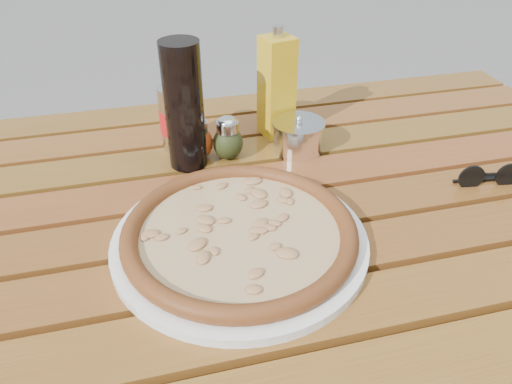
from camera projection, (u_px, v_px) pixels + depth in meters
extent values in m
cube|color=#3C230D|center=(440.00, 213.00, 1.43)|extent=(0.06, 0.06, 0.70)
cube|color=#3C1F0D|center=(259.00, 240.00, 0.79)|extent=(1.36, 0.86, 0.04)
cube|color=#562F0F|center=(301.00, 322.00, 0.61)|extent=(1.40, 0.09, 0.03)
cube|color=#512A0E|center=(277.00, 267.00, 0.69)|extent=(1.40, 0.09, 0.03)
cube|color=#4F290E|center=(259.00, 223.00, 0.77)|extent=(1.40, 0.09, 0.03)
cube|color=#57270F|center=(244.00, 188.00, 0.85)|extent=(1.40, 0.09, 0.03)
cube|color=#50300E|center=(232.00, 158.00, 0.94)|extent=(1.40, 0.09, 0.03)
cube|color=#562A0F|center=(222.00, 134.00, 1.02)|extent=(1.40, 0.09, 0.03)
cube|color=#4F2D0E|center=(213.00, 113.00, 1.10)|extent=(1.40, 0.09, 0.03)
cylinder|color=white|center=(240.00, 241.00, 0.70)|extent=(0.43, 0.43, 0.01)
cylinder|color=beige|center=(240.00, 234.00, 0.70)|extent=(0.31, 0.31, 0.01)
torus|color=black|center=(240.00, 231.00, 0.69)|extent=(0.33, 0.33, 0.03)
ellipsoid|color=#B94015|center=(198.00, 143.00, 0.89)|extent=(0.06, 0.06, 0.06)
cylinder|color=silver|center=(196.00, 126.00, 0.87)|extent=(0.05, 0.05, 0.02)
ellipsoid|color=silver|center=(196.00, 122.00, 0.87)|extent=(0.04, 0.04, 0.02)
ellipsoid|color=#333D18|center=(228.00, 143.00, 0.89)|extent=(0.06, 0.06, 0.06)
cylinder|color=silver|center=(227.00, 126.00, 0.87)|extent=(0.04, 0.04, 0.02)
ellipsoid|color=silver|center=(227.00, 122.00, 0.87)|extent=(0.04, 0.04, 0.02)
cylinder|color=black|center=(184.00, 106.00, 0.83)|extent=(0.08, 0.08, 0.22)
cylinder|color=silver|center=(178.00, 117.00, 0.91)|extent=(0.07, 0.07, 0.12)
cylinder|color=red|center=(178.00, 120.00, 0.91)|extent=(0.08, 0.08, 0.04)
cube|color=gold|center=(277.00, 88.00, 0.93)|extent=(0.07, 0.07, 0.19)
cylinder|color=silver|center=(278.00, 31.00, 0.87)|extent=(0.02, 0.02, 0.02)
cylinder|color=white|center=(298.00, 138.00, 0.91)|extent=(0.09, 0.09, 0.05)
cylinder|color=silver|center=(299.00, 124.00, 0.90)|extent=(0.10, 0.10, 0.01)
sphere|color=white|center=(299.00, 119.00, 0.89)|extent=(0.01, 0.01, 0.01)
cylinder|color=black|center=(471.00, 177.00, 0.82)|extent=(0.04, 0.01, 0.04)
cylinder|color=black|center=(508.00, 175.00, 0.83)|extent=(0.04, 0.01, 0.04)
cube|color=black|center=(491.00, 174.00, 0.82)|extent=(0.02, 0.01, 0.00)
cube|color=black|center=(479.00, 180.00, 0.84)|extent=(0.09, 0.02, 0.00)
cube|color=black|center=(488.00, 177.00, 0.85)|extent=(0.09, 0.02, 0.00)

